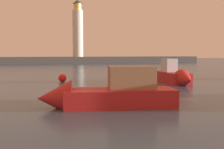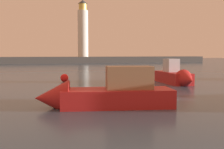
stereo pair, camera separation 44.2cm
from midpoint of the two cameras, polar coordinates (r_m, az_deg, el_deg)
The scene contains 6 objects.
ground_plane at distance 37.84m, azimuth -5.98°, elevation 0.58°, with size 220.00×220.00×0.00m, color #384C60.
breakwater at distance 72.35m, azimuth -10.97°, elevation 3.10°, with size 86.36×4.75×1.81m, color #423F3D.
lighthouse at distance 73.46m, azimuth -6.20°, elevation 9.63°, with size 2.84×2.84×15.54m.
motorboat_1 at distance 12.64m, azimuth -1.63°, elevation -4.34°, with size 6.82×2.96×2.36m.
motorboat_2 at distance 23.07m, azimuth 14.46°, elevation -0.44°, with size 2.07×5.88×2.40m.
mooring_buoy at distance 24.36m, azimuth -9.85°, elevation -0.74°, with size 0.74×0.74×0.74m, color red.
Camera 2 is at (-6.56, -2.34, 2.57)m, focal length 41.84 mm.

